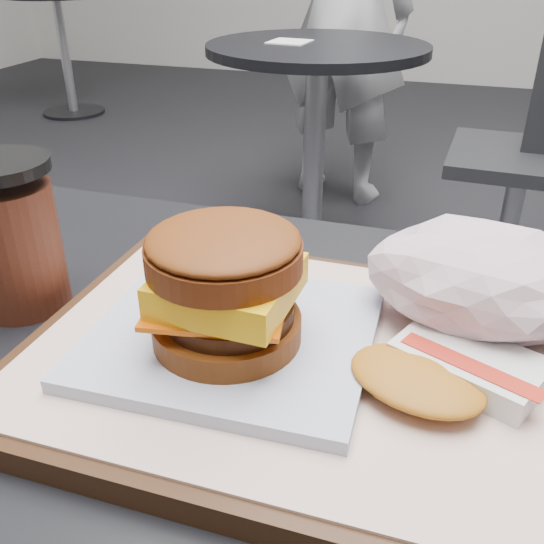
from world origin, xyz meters
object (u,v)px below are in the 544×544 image
(hash_brown, at_px, (446,370))
(crumpled_wrapper, at_px, (484,279))
(coffee_cup, at_px, (13,240))
(neighbor_table, at_px, (316,108))
(serving_tray, at_px, (300,361))
(breakfast_sandwich, at_px, (228,299))
(patron, at_px, (344,6))

(hash_brown, distance_m, crumpled_wrapper, 0.09)
(coffee_cup, bearing_deg, hash_brown, -4.42)
(neighbor_table, bearing_deg, serving_tray, -76.42)
(breakfast_sandwich, bearing_deg, serving_tray, 15.46)
(crumpled_wrapper, xyz_separation_m, patron, (-0.57, 2.22, -0.03))
(breakfast_sandwich, xyz_separation_m, crumpled_wrapper, (0.16, 0.09, -0.00))
(hash_brown, relative_size, crumpled_wrapper, 0.83)
(breakfast_sandwich, relative_size, patron, 0.12)
(serving_tray, height_order, breakfast_sandwich, breakfast_sandwich)
(serving_tray, relative_size, breakfast_sandwich, 1.94)
(breakfast_sandwich, height_order, patron, patron)
(breakfast_sandwich, bearing_deg, coffee_cup, 170.73)
(serving_tray, xyz_separation_m, neighbor_table, (-0.39, 1.61, -0.23))
(breakfast_sandwich, distance_m, patron, 2.34)
(breakfast_sandwich, height_order, hash_brown, breakfast_sandwich)
(patron, bearing_deg, neighbor_table, 110.05)
(neighbor_table, bearing_deg, hash_brown, -73.31)
(patron, bearing_deg, serving_tray, 115.90)
(neighbor_table, relative_size, patron, 0.47)
(breakfast_sandwich, height_order, neighbor_table, breakfast_sandwich)
(hash_brown, distance_m, neighbor_table, 1.70)
(hash_brown, height_order, patron, patron)
(hash_brown, xyz_separation_m, crumpled_wrapper, (0.02, 0.08, 0.03))
(serving_tray, distance_m, coffee_cup, 0.25)
(hash_brown, height_order, neighbor_table, hash_brown)
(crumpled_wrapper, bearing_deg, neighbor_table, 108.12)
(breakfast_sandwich, bearing_deg, crumpled_wrapper, 28.38)
(neighbor_table, bearing_deg, patron, 95.30)
(coffee_cup, bearing_deg, crumpled_wrapper, 8.80)
(hash_brown, xyz_separation_m, patron, (-0.55, 2.30, -0.00))
(serving_tray, bearing_deg, crumpled_wrapper, 33.01)
(crumpled_wrapper, bearing_deg, coffee_cup, -171.20)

